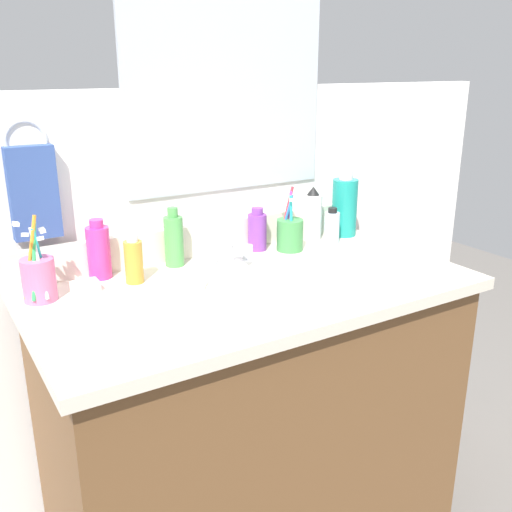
# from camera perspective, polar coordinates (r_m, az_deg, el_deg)

# --- Properties ---
(vanity_cabinet) EXTENTS (1.02, 0.51, 0.82)m
(vanity_cabinet) POSITION_cam_1_polar(r_m,az_deg,el_deg) (1.62, -0.11, -17.41)
(vanity_cabinet) COLOR brown
(vanity_cabinet) RESTS_ON ground_plane
(countertop) EXTENTS (1.07, 0.56, 0.03)m
(countertop) POSITION_cam_1_polar(r_m,az_deg,el_deg) (1.41, -0.12, -3.29)
(countertop) COLOR beige
(countertop) RESTS_ON vanity_cabinet
(backsplash) EXTENTS (1.07, 0.02, 0.09)m
(backsplash) POSITION_cam_1_polar(r_m,az_deg,el_deg) (1.62, -5.06, 1.70)
(backsplash) COLOR beige
(backsplash) RESTS_ON countertop
(back_wall) EXTENTS (2.17, 0.04, 1.30)m
(back_wall) POSITION_cam_1_polar(r_m,az_deg,el_deg) (1.75, -5.75, -5.50)
(back_wall) COLOR white
(back_wall) RESTS_ON ground_plane
(mirror_panel) EXTENTS (0.60, 0.01, 0.56)m
(mirror_panel) POSITION_cam_1_polar(r_m,az_deg,el_deg) (1.63, -2.85, 16.36)
(mirror_panel) COLOR #B2BCC6
(towel_ring) EXTENTS (0.10, 0.01, 0.10)m
(towel_ring) POSITION_cam_1_polar(r_m,az_deg,el_deg) (1.46, -21.80, 10.54)
(towel_ring) COLOR silver
(hand_towel) EXTENTS (0.11, 0.04, 0.22)m
(hand_towel) POSITION_cam_1_polar(r_m,az_deg,el_deg) (1.46, -21.11, 5.83)
(hand_towel) COLOR #334C8C
(sink_basin) EXTENTS (0.36, 0.36, 0.11)m
(sink_basin) POSITION_cam_1_polar(r_m,az_deg,el_deg) (1.38, 1.45, -4.48)
(sink_basin) COLOR white
(sink_basin) RESTS_ON countertop
(faucet) EXTENTS (0.16, 0.10, 0.08)m
(faucet) POSITION_cam_1_polar(r_m,az_deg,el_deg) (1.52, -2.50, -0.03)
(faucet) COLOR silver
(faucet) RESTS_ON countertop
(bottle_cream_purple) EXTENTS (0.05, 0.05, 0.12)m
(bottle_cream_purple) POSITION_cam_1_polar(r_m,az_deg,el_deg) (1.65, 0.13, 2.50)
(bottle_cream_purple) COLOR #7A3899
(bottle_cream_purple) RESTS_ON countertop
(bottle_gel_clear) EXTENTS (0.04, 0.04, 0.11)m
(bottle_gel_clear) POSITION_cam_1_polar(r_m,az_deg,el_deg) (1.73, 7.50, 2.86)
(bottle_gel_clear) COLOR silver
(bottle_gel_clear) RESTS_ON countertop
(bottle_toner_green) EXTENTS (0.05, 0.05, 0.16)m
(bottle_toner_green) POSITION_cam_1_polar(r_m,az_deg,el_deg) (1.53, -8.11, 1.58)
(bottle_toner_green) COLOR #4C9E4C
(bottle_toner_green) RESTS_ON countertop
(bottle_lotion_white) EXTENTS (0.06, 0.06, 0.16)m
(bottle_lotion_white) POSITION_cam_1_polar(r_m,az_deg,el_deg) (1.76, 5.61, 4.06)
(bottle_lotion_white) COLOR white
(bottle_lotion_white) RESTS_ON countertop
(bottle_soap_pink) EXTENTS (0.06, 0.06, 0.15)m
(bottle_soap_pink) POSITION_cam_1_polar(r_m,az_deg,el_deg) (1.48, -15.27, 0.45)
(bottle_soap_pink) COLOR #D8338C
(bottle_soap_pink) RESTS_ON countertop
(bottle_oil_amber) EXTENTS (0.04, 0.04, 0.12)m
(bottle_oil_amber) POSITION_cam_1_polar(r_m,az_deg,el_deg) (1.43, -11.99, -0.46)
(bottle_oil_amber) COLOR gold
(bottle_oil_amber) RESTS_ON countertop
(bottle_mouthwash_teal) EXTENTS (0.08, 0.08, 0.20)m
(bottle_mouthwash_teal) POSITION_cam_1_polar(r_m,az_deg,el_deg) (1.81, 8.74, 4.88)
(bottle_mouthwash_teal) COLOR teal
(bottle_mouthwash_teal) RESTS_ON countertop
(cup_pink) EXTENTS (0.08, 0.09, 0.20)m
(cup_pink) POSITION_cam_1_polar(r_m,az_deg,el_deg) (1.38, -20.68, -2.02)
(cup_pink) COLOR #D16693
(cup_pink) RESTS_ON countertop
(cup_green) EXTENTS (0.08, 0.08, 0.19)m
(cup_green) POSITION_cam_1_polar(r_m,az_deg,el_deg) (1.65, 3.34, 2.26)
(cup_green) COLOR #3F8C47
(cup_green) RESTS_ON countertop
(soap_bar) EXTENTS (0.06, 0.04, 0.02)m
(soap_bar) POSITION_cam_1_polar(r_m,az_deg,el_deg) (1.41, -16.55, -2.90)
(soap_bar) COLOR white
(soap_bar) RESTS_ON countertop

